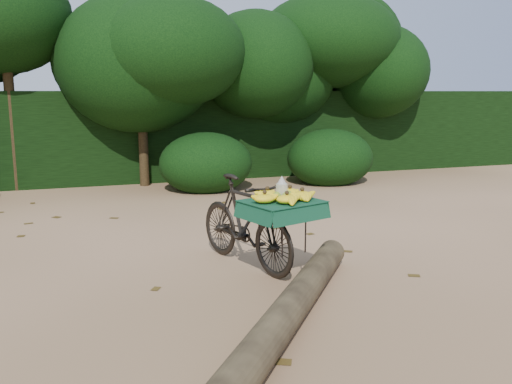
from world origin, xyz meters
name	(u,v)px	position (x,y,z in m)	size (l,w,h in m)	color
ground	(160,272)	(0.00, 0.00, 0.00)	(80.00, 80.00, 0.00)	tan
vendor_bicycle	(246,221)	(0.88, -0.10, 0.48)	(1.04, 1.75, 0.95)	black
fallen_log	(283,318)	(0.65, -1.73, 0.13)	(0.26, 0.26, 3.60)	brown
hedge_backdrop	(112,135)	(0.00, 6.30, 0.90)	(26.00, 1.80, 1.80)	black
tree_row	(76,80)	(-0.65, 5.50, 2.00)	(14.50, 2.00, 4.00)	black
bush_clumps	(151,169)	(0.50, 4.30, 0.45)	(8.80, 1.70, 0.90)	black
leaf_litter	(151,253)	(0.00, 0.65, 0.01)	(7.00, 7.30, 0.01)	#4C3814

